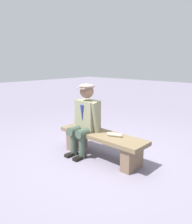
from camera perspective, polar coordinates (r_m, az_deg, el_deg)
name	(u,v)px	position (r m, az deg, el deg)	size (l,w,h in m)	color
ground_plane	(102,157)	(3.87, 1.45, -11.66)	(30.00, 30.00, 0.00)	slate
bench	(102,141)	(3.76, 1.48, -7.59)	(1.62, 0.46, 0.43)	brown
seated_man	(85,116)	(3.82, -2.76, -1.17)	(0.56, 0.56, 1.25)	gray
rolled_magazine	(115,135)	(3.57, 4.90, -5.90)	(0.06, 0.06, 0.23)	beige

